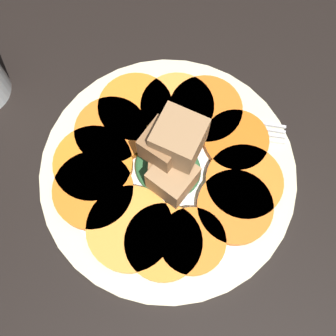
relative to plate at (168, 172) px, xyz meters
The scene contains 16 objects.
table_slab 1.52cm from the plate, ahead, with size 120.00×120.00×2.00cm, color black.
plate is the anchor object (origin of this frame).
carrot_slice_0 8.89cm from the plate, 48.00° to the left, with size 9.13×9.13×1.29cm, color orange.
carrot_slice_1 8.17cm from the plate, 87.83° to the left, with size 9.57×9.57×1.29cm, color orange.
carrot_slice_2 8.50cm from the plate, 117.75° to the left, with size 8.49×8.49×1.29cm, color orange.
carrot_slice_3 8.78cm from the plate, 138.72° to the left, with size 7.35×7.35×1.29cm, color orange.
carrot_slice_4 8.78cm from the plate, behind, with size 8.48×8.48×1.29cm, color orange.
carrot_slice_5 8.87cm from the plate, 159.28° to the right, with size 8.80×8.80×1.29cm, color orange.
carrot_slice_6 8.79cm from the plate, 125.46° to the right, with size 7.60×7.60×1.29cm, color orange.
carrot_slice_7 8.84cm from the plate, 93.10° to the right, with size 8.80×8.80×1.29cm, color orange.
carrot_slice_8 8.02cm from the plate, 66.93° to the right, with size 8.87×8.87×1.29cm, color #F99338.
carrot_slice_9 8.78cm from the plate, 32.08° to the right, with size 8.99×8.99×1.29cm, color orange.
carrot_slice_10 8.31cm from the plate, ahead, with size 8.56×8.56×1.29cm, color orange.
carrot_slice_11 8.73cm from the plate, 27.01° to the left, with size 9.14×9.14×1.29cm, color orange.
center_pile 5.19cm from the plate, 168.33° to the right, with size 7.75×7.31×10.81cm.
fork 8.18cm from the plate, 103.19° to the right, with size 17.12×8.11×0.40cm.
Camera 1 is at (-7.80, 12.91, 49.62)cm, focal length 45.00 mm.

